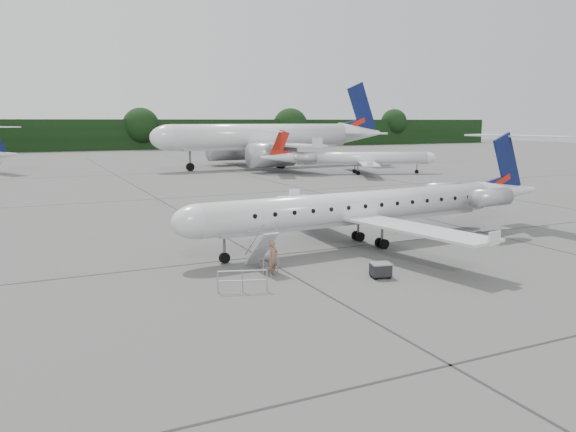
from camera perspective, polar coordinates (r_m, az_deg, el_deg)
name	(u,v)px	position (r m, az deg, el deg)	size (l,w,h in m)	color
ground	(391,264)	(30.81, 10.47, -4.83)	(320.00, 320.00, 0.00)	#575754
treeline	(96,135)	(155.19, -18.92, 7.80)	(260.00, 4.00, 8.00)	black
main_regional_jet	(358,192)	(34.33, 7.17, 2.45)	(26.23, 18.89, 6.73)	silver
airstair	(262,250)	(29.03, -2.71, -3.43)	(0.85, 2.26, 2.11)	silver
passenger	(273,258)	(27.97, -1.54, -4.30)	(0.64, 0.42, 1.76)	brown
safety_railing	(243,282)	(25.41, -4.64, -6.66)	(2.20, 0.08, 1.00)	#96989E
baggage_cart	(381,270)	(28.00, 9.39, -5.42)	(0.93, 0.76, 0.81)	black
bg_narrowbody	(262,124)	(92.28, -2.65, 9.31)	(39.52, 28.45, 14.19)	silver
bg_regional_right	(363,152)	(82.17, 7.59, 6.46)	(24.16, 17.39, 6.34)	silver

